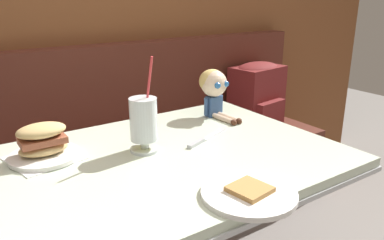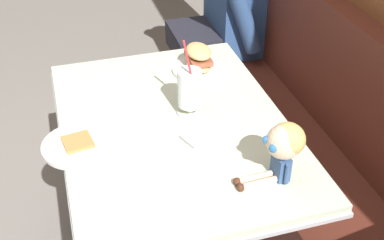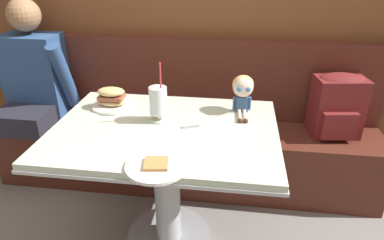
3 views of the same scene
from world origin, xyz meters
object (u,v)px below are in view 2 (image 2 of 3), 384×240
milkshake_glass (190,90)px  butter_knife (195,147)px  toast_plate (79,145)px  seated_doll (284,145)px  sandwich_plate (198,61)px  diner_patron (228,0)px

milkshake_glass → butter_knife: (0.20, -0.04, -0.10)m
toast_plate → butter_knife: toast_plate is taller
butter_knife → toast_plate: bearing=-107.5°
toast_plate → milkshake_glass: milkshake_glass is taller
milkshake_glass → seated_doll: (0.42, 0.17, 0.03)m
milkshake_glass → butter_knife: bearing=-11.8°
milkshake_glass → sandwich_plate: (-0.29, 0.12, -0.06)m
milkshake_glass → sandwich_plate: bearing=157.1°
milkshake_glass → sandwich_plate: milkshake_glass is taller
toast_plate → diner_patron: 1.41m
milkshake_glass → butter_knife: milkshake_glass is taller
toast_plate → sandwich_plate: bearing=124.7°
milkshake_glass → butter_knife: size_ratio=1.40×
toast_plate → milkshake_glass: size_ratio=0.79×
milkshake_glass → sandwich_plate: 0.32m
butter_knife → seated_doll: size_ratio=1.02×
sandwich_plate → seated_doll: seated_doll is taller
seated_doll → sandwich_plate: bearing=-176.0°
diner_patron → milkshake_glass: bearing=-27.2°
milkshake_glass → seated_doll: 0.45m
seated_doll → toast_plate: bearing=-119.5°
toast_plate → seated_doll: seated_doll is taller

